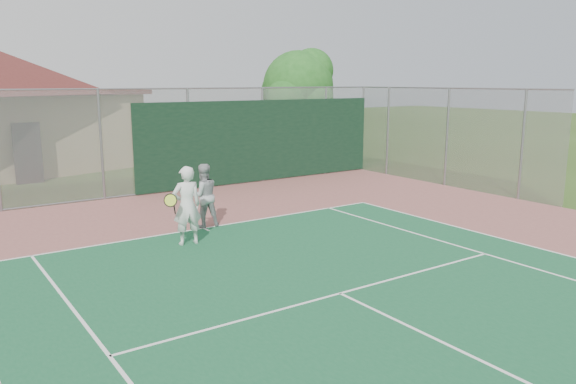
% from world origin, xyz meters
% --- Properties ---
extents(back_fence, '(20.08, 0.11, 3.53)m').
position_xyz_m(back_fence, '(2.11, 16.98, 1.67)').
color(back_fence, gray).
rests_on(back_fence, ground).
extents(side_fence_right, '(0.08, 9.00, 3.50)m').
position_xyz_m(side_fence_right, '(10.00, 12.50, 1.75)').
color(side_fence_right, gray).
rests_on(side_fence_right, ground).
extents(tree, '(3.71, 3.52, 5.18)m').
position_xyz_m(tree, '(8.69, 19.76, 3.40)').
color(tree, '#382614').
rests_on(tree, ground).
extents(player_white_front, '(1.05, 0.72, 1.83)m').
position_xyz_m(player_white_front, '(-0.93, 10.80, 0.92)').
color(player_white_front, silver).
rests_on(player_white_front, ground).
extents(player_grey_back, '(0.87, 0.71, 1.65)m').
position_xyz_m(player_grey_back, '(0.09, 12.03, 0.83)').
color(player_grey_back, '#A1A4A6').
rests_on(player_grey_back, ground).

